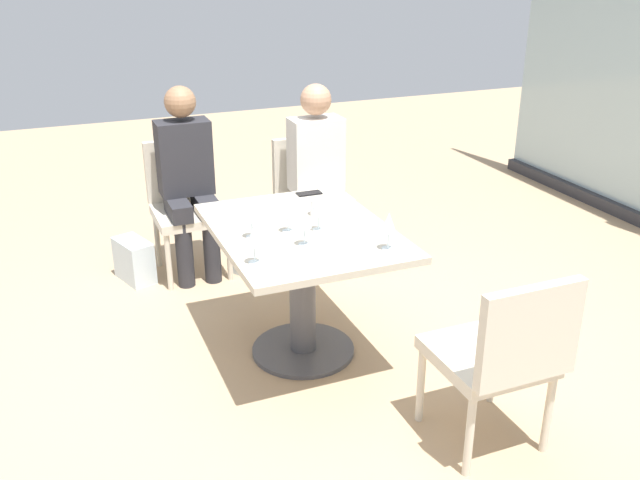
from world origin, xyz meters
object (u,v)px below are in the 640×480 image
at_px(chair_side_end, 186,199).
at_px(chair_far_right, 503,352).
at_px(chair_far_left, 313,196).
at_px(wine_glass_4, 389,223).
at_px(wine_glass_5, 288,207).
at_px(coffee_cup, 317,207).
at_px(handbag_0, 134,260).
at_px(person_side_end, 187,175).
at_px(wine_glass_3, 254,236).
at_px(handbag_1, 257,257).
at_px(wine_glass_2, 251,212).
at_px(dining_table_main, 302,264).
at_px(wine_glass_1, 318,206).
at_px(person_far_left, 319,172).
at_px(wine_glass_0, 304,219).
at_px(cell_phone_on_table, 309,193).

xyz_separation_m(chair_side_end, chair_far_right, (2.39, 0.81, 0.00)).
height_order(chair_far_left, wine_glass_4, wine_glass_4).
xyz_separation_m(wine_glass_5, coffee_cup, (-0.16, 0.22, -0.09)).
xyz_separation_m(chair_side_end, handbag_0, (0.06, -0.39, -0.36)).
height_order(person_side_end, wine_glass_3, person_side_end).
bearing_deg(handbag_1, person_side_end, -146.94).
xyz_separation_m(chair_far_left, wine_glass_2, (1.08, -0.76, 0.37)).
bearing_deg(person_side_end, dining_table_main, 14.98).
bearing_deg(wine_glass_3, wine_glass_4, 82.19).
height_order(person_side_end, wine_glass_2, person_side_end).
xyz_separation_m(wine_glass_1, wine_glass_2, (-0.04, -0.34, 0.00)).
xyz_separation_m(dining_table_main, person_side_end, (-1.22, -0.33, 0.17)).
bearing_deg(wine_glass_3, handbag_0, -166.96).
xyz_separation_m(person_far_left, wine_glass_0, (1.16, -0.55, 0.16)).
relative_size(dining_table_main, wine_glass_0, 6.10).
height_order(handbag_0, handbag_1, same).
relative_size(wine_glass_2, cell_phone_on_table, 1.28).
distance_m(wine_glass_5, cell_phone_on_table, 0.60).
bearing_deg(chair_far_left, chair_side_end, -107.61).
bearing_deg(handbag_1, handbag_0, -136.77).
xyz_separation_m(chair_far_left, wine_glass_4, (1.47, -0.20, 0.37)).
relative_size(chair_far_right, wine_glass_5, 4.70).
distance_m(chair_side_end, wine_glass_0, 1.59).
relative_size(wine_glass_1, cell_phone_on_table, 1.28).
xyz_separation_m(wine_glass_1, wine_glass_4, (0.35, 0.22, 0.00)).
relative_size(wine_glass_4, wine_glass_5, 1.00).
bearing_deg(wine_glass_2, wine_glass_5, 90.85).
bearing_deg(coffee_cup, handbag_0, -142.40).
distance_m(wine_glass_2, handbag_1, 1.30).
height_order(coffee_cup, handbag_1, coffee_cup).
bearing_deg(wine_glass_4, chair_far_left, 172.13).
bearing_deg(wine_glass_0, wine_glass_3, -68.81).
relative_size(wine_glass_0, wine_glass_4, 1.00).
height_order(dining_table_main, chair_side_end, chair_side_end).
height_order(coffee_cup, cell_phone_on_table, coffee_cup).
relative_size(wine_glass_2, coffee_cup, 2.06).
bearing_deg(dining_table_main, cell_phone_on_table, 154.70).
distance_m(wine_glass_4, handbag_1, 1.60).
xyz_separation_m(wine_glass_1, coffee_cup, (-0.20, 0.08, -0.09)).
distance_m(wine_glass_2, wine_glass_3, 0.31).
relative_size(dining_table_main, coffee_cup, 12.55).
bearing_deg(person_side_end, wine_glass_5, 11.33).
relative_size(person_side_end, person_far_left, 1.00).
height_order(dining_table_main, handbag_1, dining_table_main).
xyz_separation_m(person_side_end, wine_glass_1, (1.27, 0.39, 0.16)).
bearing_deg(wine_glass_4, wine_glass_2, -124.64).
bearing_deg(dining_table_main, handbag_0, -150.57).
bearing_deg(person_far_left, handbag_1, -96.85).
distance_m(chair_far_left, wine_glass_1, 1.25).
xyz_separation_m(wine_glass_4, handbag_0, (-1.66, -1.00, -0.72)).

